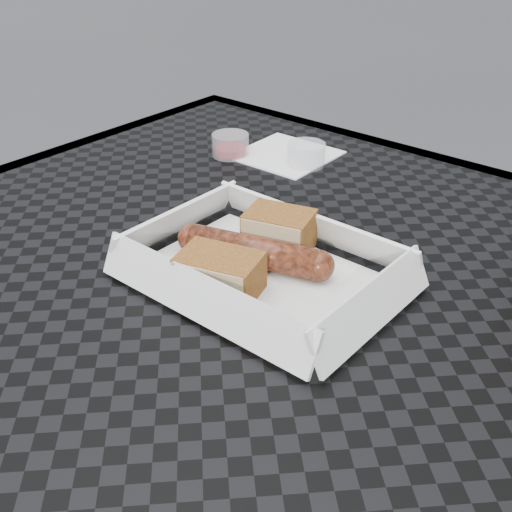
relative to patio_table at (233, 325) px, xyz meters
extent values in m
cube|color=black|center=(0.00, 0.00, 0.07)|extent=(0.80, 0.80, 0.01)
cube|color=black|center=(0.00, 0.39, 0.06)|extent=(0.80, 0.03, 0.03)
cube|color=black|center=(-0.39, 0.00, 0.06)|extent=(0.03, 0.80, 0.03)
cylinder|color=black|center=(-0.35, 0.35, -0.30)|extent=(0.03, 0.03, 0.73)
cube|color=white|center=(0.04, 0.00, 0.08)|extent=(0.22, 0.15, 0.00)
cylinder|color=maroon|center=(0.02, 0.01, 0.09)|extent=(0.13, 0.07, 0.03)
sphere|color=maroon|center=(0.09, 0.03, 0.09)|extent=(0.03, 0.03, 0.03)
sphere|color=maroon|center=(-0.04, -0.01, 0.09)|extent=(0.03, 0.03, 0.03)
cube|color=brown|center=(0.02, 0.05, 0.10)|extent=(0.08, 0.06, 0.04)
cube|color=brown|center=(0.03, -0.05, 0.10)|extent=(0.08, 0.07, 0.04)
cylinder|color=#F7450A|center=(0.09, -0.05, 0.08)|extent=(0.02, 0.02, 0.00)
torus|color=white|center=(0.10, -0.06, 0.08)|extent=(0.02, 0.02, 0.00)
cube|color=#B2D17F|center=(0.10, -0.05, 0.08)|extent=(0.02, 0.02, 0.00)
cube|color=white|center=(-0.13, 0.26, 0.08)|extent=(0.12, 0.12, 0.00)
cylinder|color=maroon|center=(-0.19, 0.21, 0.09)|extent=(0.05, 0.05, 0.03)
cylinder|color=silver|center=(-0.09, 0.25, 0.09)|extent=(0.05, 0.05, 0.03)
camera|label=1|loc=(0.37, -0.40, 0.41)|focal=45.00mm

